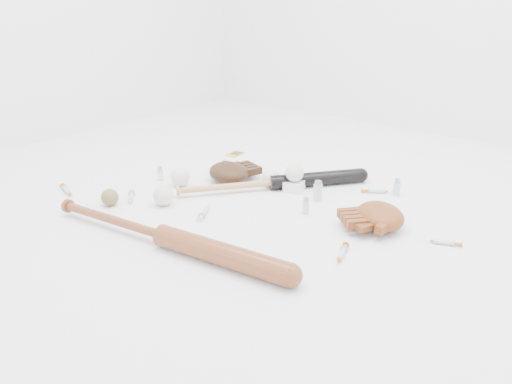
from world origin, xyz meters
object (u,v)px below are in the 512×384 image
Objects in this scene: glove_dark at (229,172)px; pedestal at (294,186)px; bat_wood at (163,236)px; bat_dark at (273,183)px.

pedestal is (0.29, 0.09, -0.02)m from glove_dark.
glove_dark is at bearing 104.19° from bat_wood.
glove_dark reaches higher than bat_dark.
glove_dark reaches higher than pedestal.
bat_dark is 0.22m from glove_dark.
bat_dark reaches higher than pedestal.
pedestal is (0.06, 0.68, -0.02)m from bat_wood.
bat_dark is 3.62× the size of glove_dark.
glove_dark is at bearing -162.52° from pedestal.
bat_wood is at bearing -140.29° from bat_dark.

